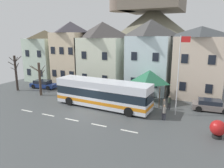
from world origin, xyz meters
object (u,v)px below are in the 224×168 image
at_px(parked_car_02, 43,84).
at_px(flagpole, 179,71).
at_px(townhouse_00, 46,55).
at_px(bare_tree_01, 40,79).
at_px(townhouse_04, 199,63).
at_px(pedestrian_01, 169,102).
at_px(parked_car_01, 76,87).
at_px(bus_shelter, 150,77).
at_px(townhouse_03, 150,57).
at_px(pedestrian_00, 164,112).
at_px(harbour_buoy, 218,128).
at_px(parked_car_00, 211,105).
at_px(townhouse_01, 72,53).
at_px(hilltop_castle, 152,36).
at_px(townhouse_02, 103,55).
at_px(public_bench, 148,94).
at_px(transit_bus, 103,94).
at_px(bare_tree_00, 16,72).
at_px(pedestrian_02, 164,105).

xyz_separation_m(parked_car_02, flagpole, (20.57, -2.97, 4.01)).
xyz_separation_m(townhouse_00, bare_tree_01, (6.42, -8.65, -2.13)).
bearing_deg(townhouse_04, parked_car_02, -167.66).
xyz_separation_m(parked_car_02, pedestrian_01, (19.60, -1.68, 0.32)).
xyz_separation_m(flagpole, bare_tree_01, (-18.08, -0.27, -2.29)).
distance_m(parked_car_01, flagpole, 15.60).
height_order(townhouse_04, bus_shelter, townhouse_04).
relative_size(townhouse_03, bus_shelter, 2.56).
xyz_separation_m(pedestrian_00, harbour_buoy, (4.67, -1.86, -0.04)).
xyz_separation_m(bus_shelter, parked_car_00, (7.02, -0.21, -2.56)).
bearing_deg(parked_car_00, townhouse_01, 162.27).
bearing_deg(hilltop_castle, harbour_buoy, -66.57).
bearing_deg(townhouse_00, townhouse_02, -1.67).
xyz_separation_m(townhouse_01, parked_car_01, (3.81, -4.53, -4.47)).
xyz_separation_m(townhouse_00, pedestrian_01, (23.52, -7.09, -3.54)).
bearing_deg(parked_car_01, parked_car_02, 0.68).
height_order(townhouse_01, parked_car_00, townhouse_01).
bearing_deg(townhouse_01, parked_car_02, -112.69).
bearing_deg(public_bench, parked_car_02, -172.78).
height_order(townhouse_01, bare_tree_01, townhouse_01).
bearing_deg(townhouse_04, public_bench, -154.63).
height_order(hilltop_castle, transit_bus, hilltop_castle).
relative_size(transit_bus, harbour_buoy, 7.59).
bearing_deg(bare_tree_00, parked_car_02, 48.02).
distance_m(harbour_buoy, bare_tree_00, 27.22).
xyz_separation_m(transit_bus, public_bench, (3.62, 6.10, -1.10)).
bearing_deg(bus_shelter, transit_bus, -135.45).
height_order(townhouse_00, townhouse_03, townhouse_03).
height_order(bus_shelter, parked_car_02, bus_shelter).
bearing_deg(harbour_buoy, bare_tree_00, 171.51).
xyz_separation_m(townhouse_00, bare_tree_00, (1.43, -8.18, -1.71)).
relative_size(parked_car_02, harbour_buoy, 2.81).
bearing_deg(townhouse_02, transit_bus, -63.01).
bearing_deg(townhouse_03, townhouse_04, -0.94).
bearing_deg(bare_tree_00, townhouse_03, 23.16).
bearing_deg(bare_tree_01, parked_car_00, 8.49).
relative_size(townhouse_01, bare_tree_00, 1.97).
distance_m(townhouse_04, pedestrian_02, 9.21).
relative_size(townhouse_04, harbour_buoy, 6.14).
distance_m(pedestrian_00, pedestrian_02, 1.73).
relative_size(townhouse_02, pedestrian_02, 6.16).
xyz_separation_m(pedestrian_02, bare_tree_00, (-21.83, 0.46, 1.81)).
height_order(hilltop_castle, bare_tree_00, hilltop_castle).
distance_m(parked_car_00, harbour_buoy, 6.75).
bearing_deg(townhouse_01, flagpole, -23.06).
bearing_deg(townhouse_04, parked_car_00, -69.06).
distance_m(pedestrian_00, flagpole, 4.32).
relative_size(townhouse_00, public_bench, 5.49).
relative_size(townhouse_02, bare_tree_00, 1.93).
relative_size(parked_car_01, flagpole, 0.53).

